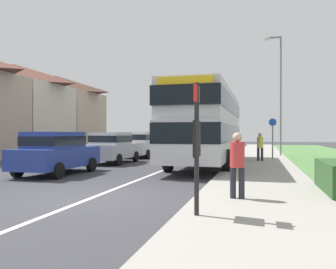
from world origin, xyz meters
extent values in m
plane|color=#38383D|center=(0.00, 0.00, 0.00)|extent=(120.00, 120.00, 0.00)
cube|color=silver|center=(0.00, 8.00, 0.00)|extent=(0.14, 60.00, 0.01)
cube|color=#9E998E|center=(4.20, 6.00, 0.06)|extent=(3.20, 68.00, 0.12)
cube|color=#BCBCC1|center=(1.62, 9.33, 1.32)|extent=(2.50, 11.27, 1.65)
cube|color=#BCBCC1|center=(1.62, 9.33, 2.92)|extent=(2.45, 11.04, 1.55)
cube|color=black|center=(1.62, 9.33, 1.65)|extent=(2.52, 11.32, 0.76)
cube|color=black|center=(1.62, 9.33, 3.00)|extent=(2.52, 11.32, 0.72)
cube|color=gold|center=(1.62, 3.76, 3.42)|extent=(2.00, 0.08, 0.44)
cylinder|color=black|center=(0.37, 12.83, 0.50)|extent=(0.30, 1.00, 1.00)
cylinder|color=black|center=(2.87, 12.83, 0.50)|extent=(0.30, 1.00, 1.00)
cylinder|color=black|center=(0.37, 6.24, 0.50)|extent=(0.30, 1.00, 1.00)
cylinder|color=black|center=(2.87, 6.24, 0.50)|extent=(0.30, 1.00, 1.00)
cube|color=navy|center=(-3.72, 4.21, 0.69)|extent=(1.76, 4.10, 0.77)
cube|color=navy|center=(-3.72, 4.00, 1.39)|extent=(1.55, 2.26, 0.63)
cube|color=black|center=(-3.72, 4.00, 1.36)|extent=(1.58, 2.28, 0.35)
cylinder|color=black|center=(-4.58, 5.48, 0.30)|extent=(0.20, 0.60, 0.60)
cylinder|color=black|center=(-2.86, 5.48, 0.30)|extent=(0.20, 0.60, 0.60)
cylinder|color=black|center=(-4.58, 2.94, 0.30)|extent=(0.20, 0.60, 0.60)
cylinder|color=black|center=(-2.86, 2.94, 0.30)|extent=(0.20, 0.60, 0.60)
cube|color=#B7B7BC|center=(-3.65, 9.48, 0.68)|extent=(1.79, 4.02, 0.76)
cube|color=#B7B7BC|center=(-3.65, 9.28, 1.38)|extent=(1.57, 2.21, 0.63)
cube|color=black|center=(-3.65, 9.28, 1.35)|extent=(1.61, 2.23, 0.35)
cylinder|color=black|center=(-4.53, 10.73, 0.30)|extent=(0.20, 0.60, 0.60)
cylinder|color=black|center=(-2.78, 10.73, 0.30)|extent=(0.20, 0.60, 0.60)
cylinder|color=black|center=(-4.53, 8.24, 0.30)|extent=(0.20, 0.60, 0.60)
cylinder|color=black|center=(-2.78, 8.24, 0.30)|extent=(0.20, 0.60, 0.60)
cube|color=silver|center=(-3.69, 14.35, 0.70)|extent=(1.75, 4.15, 0.79)
cube|color=silver|center=(-3.69, 14.14, 1.41)|extent=(1.54, 2.28, 0.65)
cube|color=black|center=(-3.69, 14.14, 1.38)|extent=(1.57, 2.31, 0.36)
cylinder|color=black|center=(-4.54, 15.64, 0.30)|extent=(0.20, 0.60, 0.60)
cylinder|color=black|center=(-2.83, 15.64, 0.30)|extent=(0.20, 0.60, 0.60)
cylinder|color=black|center=(-4.54, 13.06, 0.30)|extent=(0.20, 0.60, 0.60)
cylinder|color=black|center=(-2.83, 13.06, 0.30)|extent=(0.20, 0.60, 0.60)
cylinder|color=#23232D|center=(3.53, 0.23, 0.42)|extent=(0.14, 0.14, 0.85)
cylinder|color=#23232D|center=(3.73, 0.23, 0.42)|extent=(0.14, 0.14, 0.85)
cylinder|color=#BF3333|center=(3.63, 0.23, 1.15)|extent=(0.34, 0.34, 0.60)
sphere|color=tan|center=(3.63, 0.23, 1.56)|extent=(0.22, 0.22, 0.22)
cylinder|color=#23232D|center=(4.08, 11.67, 0.42)|extent=(0.14, 0.14, 0.85)
cylinder|color=#23232D|center=(4.28, 11.67, 0.42)|extent=(0.14, 0.14, 0.85)
cylinder|color=#D1C14C|center=(4.18, 11.67, 1.15)|extent=(0.34, 0.34, 0.60)
sphere|color=tan|center=(4.18, 11.67, 1.56)|extent=(0.22, 0.22, 0.22)
cylinder|color=black|center=(3.00, -1.66, 1.30)|extent=(0.09, 0.09, 2.60)
cube|color=red|center=(3.00, -1.66, 2.40)|extent=(0.04, 0.44, 0.32)
cube|color=black|center=(3.00, -1.64, 1.55)|extent=(0.06, 0.52, 0.68)
cylinder|color=slate|center=(4.90, 13.22, 1.05)|extent=(0.08, 0.08, 2.10)
cylinder|color=blue|center=(4.90, 13.22, 2.30)|extent=(0.44, 0.03, 0.44)
cylinder|color=slate|center=(5.56, 16.95, 4.16)|extent=(0.12, 0.12, 8.32)
cube|color=slate|center=(5.11, 16.95, 8.27)|extent=(0.90, 0.10, 0.10)
cube|color=silver|center=(4.66, 16.95, 8.20)|extent=(0.36, 0.20, 0.14)
cube|color=beige|center=(-14.75, 15.25, 2.70)|extent=(7.92, 5.77, 5.40)
pyramid|color=brown|center=(-14.75, 15.25, 6.29)|extent=(7.92, 5.77, 1.76)
cube|color=#C1A88E|center=(-14.75, 21.14, 2.70)|extent=(7.92, 5.77, 5.40)
pyramid|color=#4C3328|center=(-14.75, 21.14, 6.29)|extent=(7.92, 5.77, 1.76)
camera|label=1|loc=(4.13, -8.03, 1.66)|focal=36.92mm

